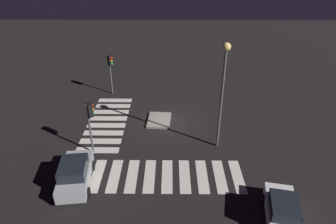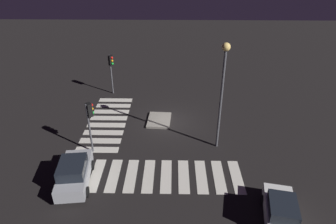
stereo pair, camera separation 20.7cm
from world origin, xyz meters
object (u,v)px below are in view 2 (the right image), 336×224
car_white (281,212)px  traffic_light_south (111,65)px  car_silver (74,173)px  street_lamp (223,80)px  traffic_light_east (90,116)px  traffic_island (159,120)px

car_white → traffic_light_south: traffic_light_south is taller
car_silver → street_lamp: bearing=-72.6°
traffic_light_east → street_lamp: 9.38m
traffic_light_east → street_lamp: size_ratio=0.49×
car_white → street_lamp: size_ratio=0.49×
car_silver → traffic_light_south: traffic_light_south is taller
traffic_light_south → street_lamp: size_ratio=0.51×
street_lamp → traffic_island: bearing=-128.4°
car_silver → traffic_light_south: bearing=-6.9°
traffic_island → car_silver: 9.21m
car_silver → traffic_light_south: size_ratio=1.04×
traffic_light_south → traffic_light_east: 9.63m
traffic_light_south → traffic_light_east: bearing=-43.8°
car_silver → car_white: (2.82, 11.91, -0.08)m
traffic_island → traffic_light_south: 7.80m
street_lamp → car_silver: bearing=-66.0°
street_lamp → traffic_light_east: bearing=-85.3°
traffic_island → car_silver: (7.73, -4.94, 0.78)m
street_lamp → traffic_light_south: bearing=-133.6°
car_silver → traffic_light_south: (-13.06, 0.08, 2.20)m
traffic_island → traffic_light_south: traffic_light_south is taller
car_white → traffic_light_south: (-15.88, -11.83, 2.28)m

